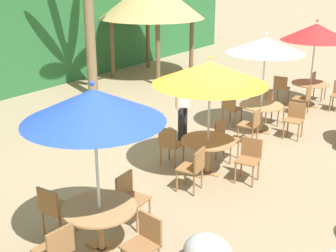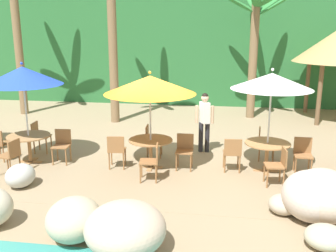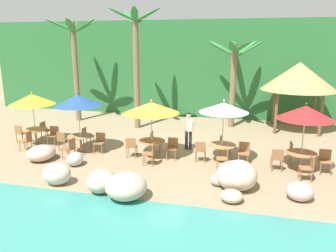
{
  "view_description": "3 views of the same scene",
  "coord_description": "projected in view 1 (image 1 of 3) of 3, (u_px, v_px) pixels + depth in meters",
  "views": [
    {
      "loc": [
        -7.3,
        -4.51,
        4.06
      ],
      "look_at": [
        -0.38,
        0.51,
        0.98
      ],
      "focal_mm": 47.77,
      "sensor_mm": 36.0,
      "label": 1
    },
    {
      "loc": [
        1.74,
        -9.21,
        3.47
      ],
      "look_at": [
        0.32,
        0.27,
        0.97
      ],
      "focal_mm": 40.76,
      "sensor_mm": 36.0,
      "label": 2
    },
    {
      "loc": [
        3.87,
        -12.76,
        4.71
      ],
      "look_at": [
        0.49,
        0.36,
        1.24
      ],
      "focal_mm": 35.46,
      "sensor_mm": 36.0,
      "label": 3
    }
  ],
  "objects": [
    {
      "name": "chair_red_left",
      "position": [
        304.0,
        97.0,
        12.73
      ],
      "size": [
        0.45,
        0.45,
        0.87
      ],
      "color": "olive",
      "rests_on": "ground"
    },
    {
      "name": "chair_blue_right",
      "position": [
        145.0,
        241.0,
        6.1
      ],
      "size": [
        0.48,
        0.47,
        0.87
      ],
      "color": "olive",
      "rests_on": "ground"
    },
    {
      "name": "chair_white_seaward",
      "position": [
        273.0,
        105.0,
        12.04
      ],
      "size": [
        0.44,
        0.45,
        0.87
      ],
      "color": "olive",
      "rests_on": "ground"
    },
    {
      "name": "chair_orange_seaward",
      "position": [
        224.0,
        137.0,
        9.78
      ],
      "size": [
        0.42,
        0.43,
        0.87
      ],
      "color": "olive",
      "rests_on": "ground"
    },
    {
      "name": "umbrella_orange",
      "position": [
        210.0,
        73.0,
        8.54
      ],
      "size": [
        2.25,
        2.25,
        2.45
      ],
      "color": "silver",
      "rests_on": "ground"
    },
    {
      "name": "terrace_deck",
      "position": [
        198.0,
        169.0,
        9.43
      ],
      "size": [
        18.0,
        5.2,
        0.01
      ],
      "color": "#937F60",
      "rests_on": "ground"
    },
    {
      "name": "chair_orange_left",
      "position": [
        194.0,
        167.0,
        8.34
      ],
      "size": [
        0.47,
        0.48,
        0.87
      ],
      "color": "olive",
      "rests_on": "ground"
    },
    {
      "name": "chair_blue_seaward",
      "position": [
        130.0,
        195.0,
        7.3
      ],
      "size": [
        0.45,
        0.45,
        0.87
      ],
      "color": "olive",
      "rests_on": "ground"
    },
    {
      "name": "dining_table_red",
      "position": [
        310.0,
        87.0,
        13.41
      ],
      "size": [
        1.1,
        1.1,
        0.74
      ],
      "color": "#A37547",
      "rests_on": "ground"
    },
    {
      "name": "dining_table_blue",
      "position": [
        100.0,
        215.0,
        6.55
      ],
      "size": [
        1.1,
        1.1,
        0.74
      ],
      "color": "#A37547",
      "rests_on": "ground"
    },
    {
      "name": "chair_orange_right",
      "position": [
        249.0,
        157.0,
        8.78
      ],
      "size": [
        0.48,
        0.47,
        0.87
      ],
      "color": "olive",
      "rests_on": "ground"
    },
    {
      "name": "umbrella_white",
      "position": [
        266.0,
        45.0,
        10.77
      ],
      "size": [
        1.91,
        1.91,
        2.55
      ],
      "color": "silver",
      "rests_on": "ground"
    },
    {
      "name": "umbrella_blue",
      "position": [
        93.0,
        106.0,
        5.98
      ],
      "size": [
        1.98,
        1.98,
        2.63
      ],
      "color": "silver",
      "rests_on": "ground"
    },
    {
      "name": "umbrella_red",
      "position": [
        316.0,
        32.0,
        12.86
      ],
      "size": [
        2.0,
        2.0,
        2.6
      ],
      "color": "silver",
      "rests_on": "ground"
    },
    {
      "name": "chair_blue_left",
      "position": [
        56.0,
        249.0,
        5.92
      ],
      "size": [
        0.45,
        0.46,
        0.87
      ],
      "color": "olive",
      "rests_on": "ground"
    },
    {
      "name": "chair_orange_inland",
      "position": [
        170.0,
        143.0,
        9.43
      ],
      "size": [
        0.46,
        0.45,
        0.87
      ],
      "color": "olive",
      "rests_on": "ground"
    },
    {
      "name": "chair_blue_inland",
      "position": [
        54.0,
        208.0,
        6.93
      ],
      "size": [
        0.46,
        0.45,
        0.87
      ],
      "color": "olive",
      "rests_on": "ground"
    },
    {
      "name": "chair_white_inland",
      "position": [
        231.0,
        107.0,
        11.82
      ],
      "size": [
        0.46,
        0.46,
        0.87
      ],
      "color": "olive",
      "rests_on": "ground"
    },
    {
      "name": "dining_table_orange",
      "position": [
        208.0,
        146.0,
        9.05
      ],
      "size": [
        1.1,
        1.1,
        0.74
      ],
      "color": "#A37547",
      "rests_on": "ground"
    },
    {
      "name": "dining_table_white",
      "position": [
        261.0,
        109.0,
        11.32
      ],
      "size": [
        1.1,
        1.1,
        0.74
      ],
      "color": "#A37547",
      "rests_on": "ground"
    },
    {
      "name": "waiter_in_white",
      "position": [
        183.0,
        101.0,
        10.69
      ],
      "size": [
        0.52,
        0.39,
        1.7
      ],
      "color": "#232328",
      "rests_on": "ground"
    },
    {
      "name": "ground_plane",
      "position": [
        198.0,
        169.0,
        9.43
      ],
      "size": [
        120.0,
        120.0,
        0.0
      ],
      "primitive_type": "plane",
      "color": "#937F60"
    },
    {
      "name": "chair_white_left",
      "position": [
        252.0,
        123.0,
        10.63
      ],
      "size": [
        0.45,
        0.46,
        0.87
      ],
      "color": "olive",
      "rests_on": "ground"
    },
    {
      "name": "chair_white_right",
      "position": [
        295.0,
        118.0,
        11.03
      ],
      "size": [
        0.47,
        0.46,
        0.87
      ],
      "color": "olive",
      "rests_on": "ground"
    },
    {
      "name": "chair_red_seaward",
      "position": [
        316.0,
        84.0,
        14.15
      ],
      "size": [
        0.42,
        0.43,
        0.87
      ],
      "color": "olive",
      "rests_on": "ground"
    },
    {
      "name": "chair_red_inland",
      "position": [
        281.0,
        87.0,
        13.78
      ],
      "size": [
        0.46,
        0.46,
        0.87
      ],
      "color": "olive",
      "rests_on": "ground"
    }
  ]
}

